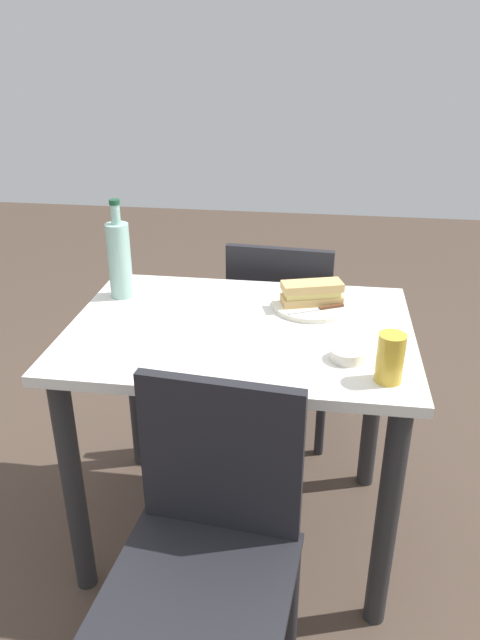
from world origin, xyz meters
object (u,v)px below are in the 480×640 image
at_px(knife_near, 320,309).
at_px(chair_far, 209,543).
at_px(baguette_sandwich_near, 312,293).
at_px(chair_near, 281,330).
at_px(olive_bowl, 347,354).
at_px(dining_table, 240,369).
at_px(beer_glass, 390,358).
at_px(water_bottle, 119,258).
at_px(plate_near, 311,305).

bearing_deg(knife_near, chair_far, 72.05).
bearing_deg(baguette_sandwich_near, chair_far, 75.09).
relative_size(chair_near, olive_bowl, 9.37).
height_order(dining_table, chair_near, chair_near).
xyz_separation_m(dining_table, baguette_sandwich_near, (-0.20, -0.16, 0.19)).
relative_size(beer_glass, olive_bowl, 1.37).
relative_size(water_bottle, beer_glass, 2.52).
distance_m(chair_far, olive_bowl, 0.57).
xyz_separation_m(dining_table, plate_near, (-0.20, -0.16, 0.15)).
bearing_deg(water_bottle, olive_bowl, 155.56).
bearing_deg(olive_bowl, plate_near, -71.77).
relative_size(dining_table, beer_glass, 7.92).
distance_m(dining_table, olive_bowl, 0.37).
relative_size(plate_near, olive_bowl, 2.62).
distance_m(dining_table, knife_near, 0.30).
height_order(chair_far, chair_near, same).
bearing_deg(dining_table, baguette_sandwich_near, -140.94).
relative_size(plate_near, beer_glass, 1.92).
height_order(chair_near, baguette_sandwich_near, chair_near).
xyz_separation_m(dining_table, water_bottle, (0.40, -0.17, 0.27)).
distance_m(beer_glass, olive_bowl, 0.14).
bearing_deg(chair_far, plate_near, -104.91).
bearing_deg(olive_bowl, knife_near, -73.90).
bearing_deg(beer_glass, chair_near, -68.53).
bearing_deg(knife_near, water_bottle, -4.80).
bearing_deg(beer_glass, olive_bowl, -43.80).
relative_size(chair_near, baguette_sandwich_near, 4.37).
height_order(chair_near, beer_glass, beer_glass).
distance_m(baguette_sandwich_near, beer_glass, 0.45).
distance_m(chair_near, olive_bowl, 0.79).
xyz_separation_m(plate_near, baguette_sandwich_near, (0.00, 0.00, 0.04)).
relative_size(dining_table, knife_near, 5.93).
height_order(chair_near, olive_bowl, chair_near).
bearing_deg(chair_near, beer_glass, 111.47).
bearing_deg(water_bottle, dining_table, 157.53).
distance_m(plate_near, knife_near, 0.05).
bearing_deg(knife_near, beer_glass, 115.67).
xyz_separation_m(plate_near, knife_near, (-0.03, 0.05, 0.01)).
bearing_deg(chair_far, beer_glass, -141.76).
bearing_deg(plate_near, baguette_sandwich_near, 0.00).
height_order(dining_table, knife_near, knife_near).
height_order(dining_table, olive_bowl, olive_bowl).
bearing_deg(dining_table, chair_near, -98.64).
distance_m(knife_near, beer_glass, 0.40).
bearing_deg(chair_far, knife_near, -107.95).
relative_size(plate_near, water_bottle, 0.76).
bearing_deg(olive_bowl, beer_glass, 136.20).
bearing_deg(beer_glass, chair_far, 38.24).
relative_size(knife_near, water_bottle, 0.53).
height_order(chair_near, plate_near, chair_near).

